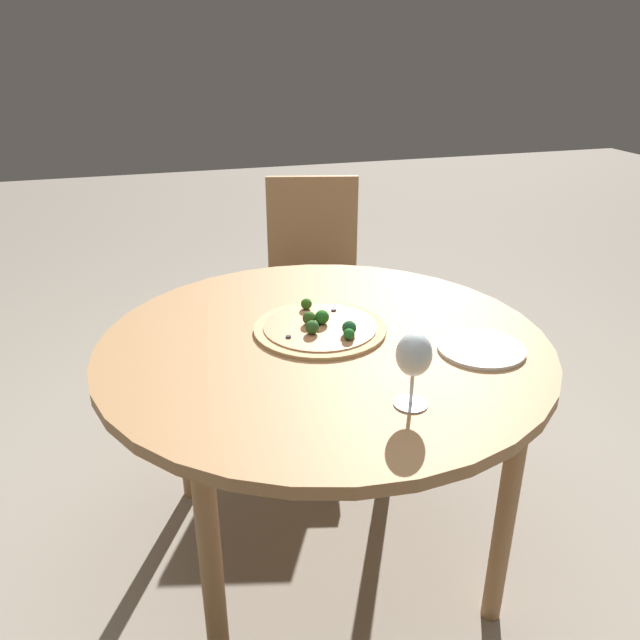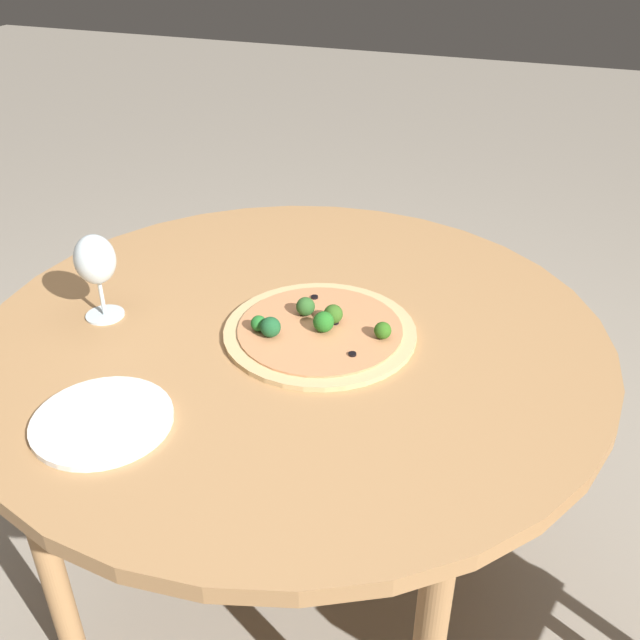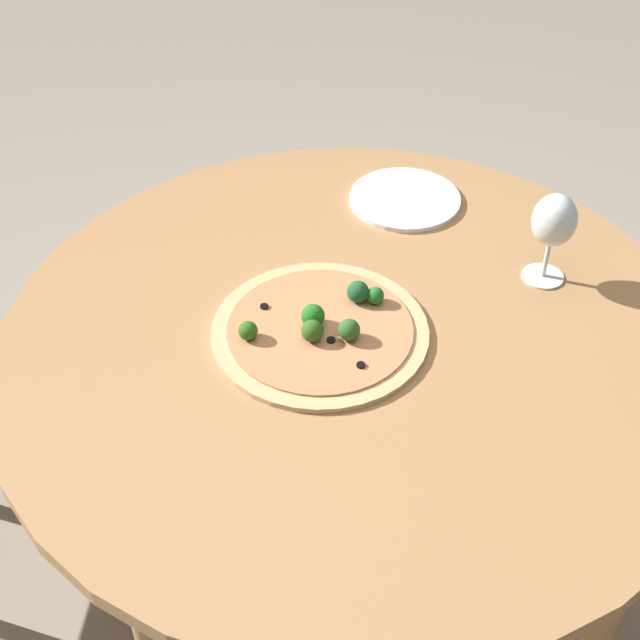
{
  "view_description": "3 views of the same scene",
  "coord_description": "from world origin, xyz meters",
  "views": [
    {
      "loc": [
        -1.38,
        0.42,
        1.42
      ],
      "look_at": [
        0.06,
        -0.01,
        0.74
      ],
      "focal_mm": 35.0,
      "sensor_mm": 36.0,
      "label": 1
    },
    {
      "loc": [
        0.43,
        -1.04,
        1.42
      ],
      "look_at": [
        0.06,
        -0.01,
        0.74
      ],
      "focal_mm": 40.0,
      "sensor_mm": 36.0,
      "label": 2
    },
    {
      "loc": [
        0.23,
        1.05,
        1.68
      ],
      "look_at": [
        0.06,
        -0.01,
        0.74
      ],
      "focal_mm": 50.0,
      "sensor_mm": 36.0,
      "label": 3
    }
  ],
  "objects": [
    {
      "name": "ground_plane",
      "position": [
        0.0,
        0.0,
        0.0
      ],
      "size": [
        12.0,
        12.0,
        0.0
      ],
      "primitive_type": "plane",
      "color": "gray"
    },
    {
      "name": "plate_near",
      "position": [
        -0.17,
        -0.36,
        0.71
      ],
      "size": [
        0.22,
        0.22,
        0.01
      ],
      "color": "white",
      "rests_on": "dining_table"
    },
    {
      "name": "wine_glass",
      "position": [
        -0.35,
        -0.09,
        0.82
      ],
      "size": [
        0.08,
        0.08,
        0.17
      ],
      "color": "silver",
      "rests_on": "dining_table"
    },
    {
      "name": "pizza",
      "position": [
        0.05,
        -0.01,
        0.72
      ],
      "size": [
        0.35,
        0.35,
        0.05
      ],
      "color": "tan",
      "rests_on": "dining_table"
    },
    {
      "name": "dining_table",
      "position": [
        0.0,
        0.0,
        0.64
      ],
      "size": [
        1.17,
        1.17,
        0.71
      ],
      "color": "#A87A4C",
      "rests_on": "ground_plane"
    }
  ]
}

